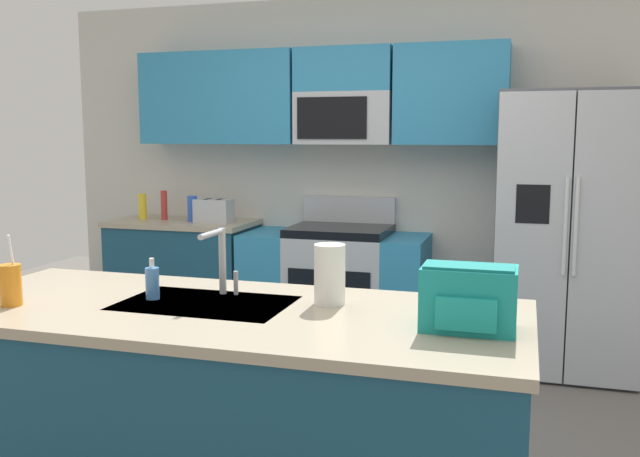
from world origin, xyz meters
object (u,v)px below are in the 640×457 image
object	(u,v)px
sink_faucet	(221,256)
backpack	(469,297)
pepper_mill	(164,205)
drink_cup_orange	(11,285)
bottle_blue	(192,209)
paper_towel_roll	(330,274)
toaster	(214,211)
range_oven	(335,287)
soap_dispenser	(152,283)
bottle_yellow	(143,206)
refrigerator	(567,233)

from	to	relation	value
sink_faucet	backpack	bearing A→B (deg)	-12.48
pepper_mill	drink_cup_orange	bearing A→B (deg)	-72.76
bottle_blue	paper_towel_roll	distance (m)	2.82
toaster	sink_faucet	distance (m)	2.46
toaster	backpack	distance (m)	3.23
range_oven	paper_towel_roll	size ratio (longest dim) A/B	5.67
range_oven	sink_faucet	world-z (taller)	sink_faucet
soap_dispenser	paper_towel_roll	world-z (taller)	paper_towel_roll
toaster	paper_towel_roll	size ratio (longest dim) A/B	1.17
drink_cup_orange	paper_towel_roll	xyz separation A→B (m)	(1.20, 0.39, 0.04)
drink_cup_orange	soap_dispenser	size ratio (longest dim) A/B	1.67
toaster	bottle_yellow	distance (m)	0.64
soap_dispenser	refrigerator	bearing A→B (deg)	53.54
refrigerator	backpack	world-z (taller)	refrigerator
range_oven	backpack	bearing A→B (deg)	-64.86
bottle_yellow	paper_towel_roll	distance (m)	3.15
paper_towel_roll	bottle_yellow	bearing A→B (deg)	134.39
bottle_blue	drink_cup_orange	distance (m)	2.66
soap_dispenser	range_oven	bearing A→B (deg)	87.36
range_oven	bottle_blue	size ratio (longest dim) A/B	6.78
refrigerator	pepper_mill	bearing A→B (deg)	178.68
pepper_mill	range_oven	bearing A→B (deg)	0.10
range_oven	sink_faucet	distance (m)	2.34
backpack	pepper_mill	bearing A→B (deg)	136.08
refrigerator	soap_dispenser	bearing A→B (deg)	-126.46
toaster	bottle_yellow	world-z (taller)	bottle_yellow
drink_cup_orange	soap_dispenser	bearing A→B (deg)	28.28
drink_cup_orange	backpack	distance (m)	1.76
toaster	refrigerator	bearing A→B (deg)	-0.43
soap_dispenser	paper_towel_roll	xyz separation A→B (m)	(0.72, 0.13, 0.05)
paper_towel_roll	drink_cup_orange	bearing A→B (deg)	-162.08
pepper_mill	bottle_blue	distance (m)	0.28
bottle_yellow	sink_faucet	world-z (taller)	sink_faucet
soap_dispenser	backpack	xyz separation A→B (m)	(1.28, -0.09, 0.05)
bottle_blue	sink_faucet	size ratio (longest dim) A/B	0.71
pepper_mill	bottle_yellow	distance (m)	0.19
paper_towel_roll	range_oven	bearing A→B (deg)	104.99
bottle_blue	soap_dispenser	distance (m)	2.56
bottle_yellow	soap_dispenser	size ratio (longest dim) A/B	1.20
range_oven	drink_cup_orange	world-z (taller)	drink_cup_orange
paper_towel_roll	backpack	bearing A→B (deg)	-21.11
toaster	backpack	size ratio (longest dim) A/B	0.88
pepper_mill	drink_cup_orange	xyz separation A→B (m)	(0.82, -2.65, -0.03)
bottle_yellow	backpack	world-z (taller)	backpack
toaster	bottle_yellow	xyz separation A→B (m)	(-0.64, 0.04, 0.01)
pepper_mill	sink_faucet	bearing A→B (deg)	-55.61
toaster	drink_cup_orange	distance (m)	2.63
drink_cup_orange	sink_faucet	bearing A→B (deg)	29.11
toaster	bottle_yellow	bearing A→B (deg)	176.65
drink_cup_orange	toaster	bearing A→B (deg)	98.04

